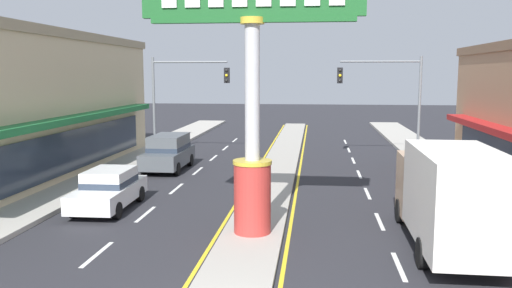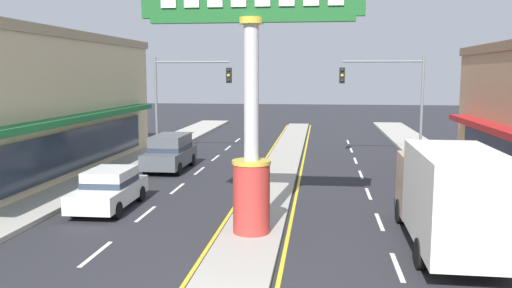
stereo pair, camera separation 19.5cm
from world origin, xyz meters
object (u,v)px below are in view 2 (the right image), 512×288
Objects in this scene: district_sign at (251,102)px; box_truck_near_left_lane at (449,195)px; traffic_light_right_side at (391,90)px; traffic_light_left_side at (183,89)px; sedan_near_right_lane at (109,188)px; suv_far_right_lane at (170,152)px.

district_sign is 1.19× the size of box_truck_near_left_lane.
traffic_light_right_side reaches higher than box_truck_near_left_lane.
traffic_light_left_side is at bearing 179.20° from traffic_light_right_side.
traffic_light_left_side is 12.44m from traffic_light_right_side.
traffic_light_left_side is 20.22m from box_truck_near_left_lane.
sedan_near_right_lane is at bearing -134.75° from traffic_light_right_side.
traffic_light_left_side is 1.43× the size of sedan_near_right_lane.
suv_far_right_lane is at bearing -162.04° from traffic_light_right_side.
district_sign is 1.91× the size of sedan_near_right_lane.
suv_far_right_lane is at bearing 135.00° from box_truck_near_left_lane.
district_sign is 16.35m from traffic_light_right_side.
suv_far_right_lane is (-12.16, -3.94, -3.26)m from traffic_light_right_side.
district_sign reaches higher than traffic_light_left_side.
district_sign reaches higher than suv_far_right_lane.
suv_far_right_lane is at bearing -86.03° from traffic_light_left_side.
suv_far_right_lane is 16.78m from box_truck_near_left_lane.
sedan_near_right_lane is 12.40m from box_truck_near_left_lane.
traffic_light_left_side reaches higher than box_truck_near_left_lane.
traffic_light_left_side and traffic_light_right_side have the same top height.
traffic_light_right_side is at bearing 67.64° from district_sign.
traffic_light_left_side is at bearing 91.31° from sedan_near_right_lane.
traffic_light_right_side is 13.19m from suv_far_right_lane.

